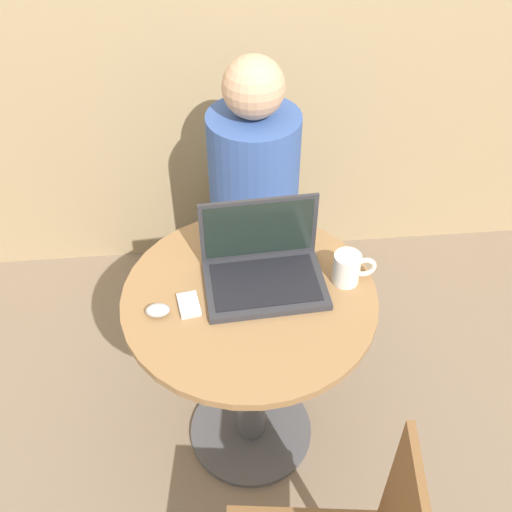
# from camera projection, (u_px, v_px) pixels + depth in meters

# --- Properties ---
(ground_plane) EXTENTS (12.00, 12.00, 0.00)m
(ground_plane) POSITION_uv_depth(u_px,v_px,m) (251.00, 430.00, 2.19)
(ground_plane) COLOR #7F6B56
(round_table) EXTENTS (0.73, 0.73, 0.73)m
(round_table) POSITION_uv_depth(u_px,v_px,m) (250.00, 345.00, 1.85)
(round_table) COLOR #4C4C51
(round_table) RESTS_ON ground_plane
(laptop) EXTENTS (0.35, 0.26, 0.23)m
(laptop) POSITION_uv_depth(u_px,v_px,m) (263.00, 266.00, 1.71)
(laptop) COLOR #2D2D33
(laptop) RESTS_ON round_table
(cell_phone) EXTENTS (0.07, 0.09, 0.02)m
(cell_phone) POSITION_uv_depth(u_px,v_px,m) (189.00, 305.00, 1.65)
(cell_phone) COLOR silver
(cell_phone) RESTS_ON round_table
(computer_mouse) EXTENTS (0.07, 0.04, 0.04)m
(computer_mouse) POSITION_uv_depth(u_px,v_px,m) (158.00, 310.00, 1.63)
(computer_mouse) COLOR #B2B2B7
(computer_mouse) RESTS_ON round_table
(coffee_cup) EXTENTS (0.13, 0.08, 0.10)m
(coffee_cup) POSITION_uv_depth(u_px,v_px,m) (348.00, 268.00, 1.70)
(coffee_cup) COLOR white
(coffee_cup) RESTS_ON round_table
(person_seated) EXTENTS (0.35, 0.52, 1.16)m
(person_seated) POSITION_uv_depth(u_px,v_px,m) (254.00, 214.00, 2.35)
(person_seated) COLOR #3D4766
(person_seated) RESTS_ON ground_plane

